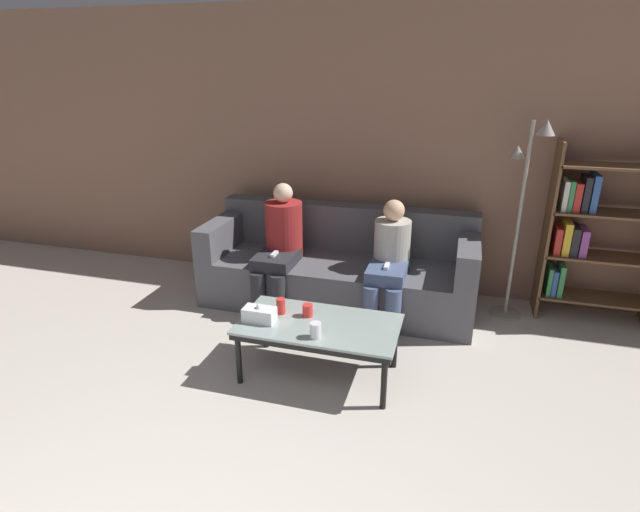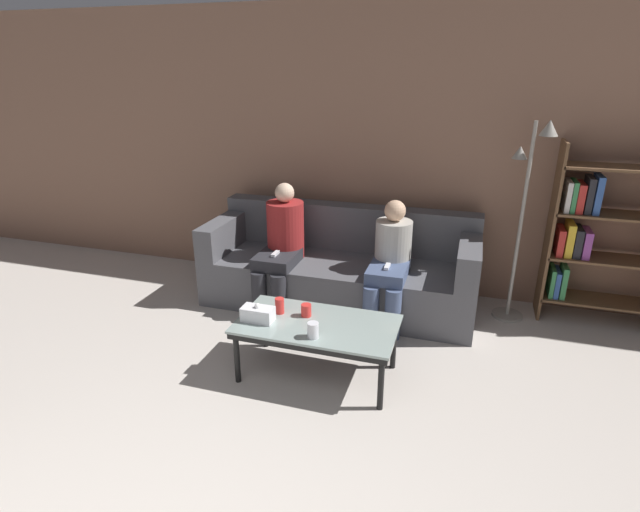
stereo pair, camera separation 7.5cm
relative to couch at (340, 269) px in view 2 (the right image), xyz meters
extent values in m
cube|color=#8C6651|center=(0.00, 0.51, 0.99)|extent=(12.00, 0.06, 2.60)
cube|color=#515156|center=(0.00, -0.06, -0.10)|extent=(2.41, 0.88, 0.43)
cube|color=#515156|center=(0.00, 0.28, 0.32)|extent=(2.41, 0.20, 0.42)
cube|color=#515156|center=(-1.11, -0.06, 0.26)|extent=(0.18, 0.88, 0.30)
cube|color=#515156|center=(1.11, -0.06, 0.26)|extent=(0.18, 0.88, 0.30)
cube|color=#8C9E99|center=(0.16, -1.20, 0.09)|extent=(1.10, 0.59, 0.02)
cube|color=black|center=(0.16, -1.20, 0.06)|extent=(1.08, 0.58, 0.04)
cylinder|color=black|center=(-0.34, -1.45, -0.14)|extent=(0.04, 0.04, 0.36)
cylinder|color=black|center=(0.66, -1.45, -0.14)|extent=(0.04, 0.04, 0.36)
cylinder|color=black|center=(-0.34, -0.96, -0.14)|extent=(0.04, 0.04, 0.36)
cylinder|color=black|center=(0.66, -0.96, -0.14)|extent=(0.04, 0.04, 0.36)
cylinder|color=red|center=(-0.14, -1.14, 0.16)|extent=(0.06, 0.06, 0.11)
cylinder|color=silver|center=(0.19, -1.40, 0.15)|extent=(0.07, 0.07, 0.11)
cylinder|color=red|center=(0.05, -1.13, 0.15)|extent=(0.07, 0.07, 0.09)
cube|color=white|center=(-0.24, -1.29, 0.15)|extent=(0.22, 0.12, 0.10)
sphere|color=white|center=(-0.24, -1.29, 0.21)|extent=(0.04, 0.04, 0.04)
cube|color=brown|center=(1.74, 0.28, 0.44)|extent=(0.02, 0.32, 1.51)
cube|color=brown|center=(2.18, 0.28, -0.12)|extent=(0.88, 0.32, 0.02)
cube|color=#38844C|center=(1.81, 0.28, 0.01)|extent=(0.03, 0.24, 0.25)
cube|color=#33569E|center=(1.85, 0.28, 0.00)|extent=(0.04, 0.24, 0.23)
cube|color=#38844C|center=(1.90, 0.28, 0.02)|extent=(0.04, 0.24, 0.28)
cube|color=brown|center=(2.18, 0.28, 0.25)|extent=(0.88, 0.32, 0.02)
cube|color=red|center=(1.82, 0.28, 0.38)|extent=(0.05, 0.24, 0.23)
cube|color=gold|center=(1.89, 0.28, 0.40)|extent=(0.06, 0.24, 0.28)
cube|color=#232328|center=(1.95, 0.28, 0.38)|extent=(0.06, 0.24, 0.24)
cube|color=#8E4293|center=(2.02, 0.28, 0.38)|extent=(0.06, 0.24, 0.23)
cube|color=brown|center=(2.18, 0.28, 0.63)|extent=(0.88, 0.32, 0.02)
cube|color=silver|center=(1.82, 0.28, 0.76)|extent=(0.04, 0.24, 0.25)
cube|color=#38844C|center=(1.86, 0.28, 0.77)|extent=(0.04, 0.24, 0.25)
cube|color=red|center=(1.91, 0.28, 0.76)|extent=(0.05, 0.24, 0.23)
cube|color=#232328|center=(1.97, 0.28, 0.78)|extent=(0.05, 0.24, 0.29)
cube|color=#33569E|center=(2.03, 0.28, 0.79)|extent=(0.05, 0.24, 0.30)
cube|color=brown|center=(2.18, 0.28, 1.01)|extent=(0.88, 0.32, 0.02)
cylinder|color=gray|center=(1.49, 0.13, -0.30)|extent=(0.26, 0.26, 0.02)
cylinder|color=gray|center=(1.49, 0.13, 0.52)|extent=(0.03, 0.03, 1.67)
cone|color=gray|center=(1.59, 0.13, 1.31)|extent=(0.14, 0.14, 0.12)
cone|color=gray|center=(1.41, 0.17, 1.11)|extent=(0.12, 0.12, 0.10)
cylinder|color=#28282D|center=(-0.58, -0.54, -0.10)|extent=(0.13, 0.13, 0.43)
cylinder|color=#28282D|center=(-0.40, -0.54, -0.10)|extent=(0.13, 0.13, 0.43)
cube|color=#28282D|center=(-0.49, -0.32, 0.17)|extent=(0.33, 0.43, 0.10)
cylinder|color=maroon|center=(-0.49, -0.11, 0.37)|extent=(0.33, 0.33, 0.51)
sphere|color=beige|center=(-0.49, -0.11, 0.71)|extent=(0.17, 0.17, 0.17)
cube|color=white|center=(-0.49, -0.36, 0.23)|extent=(0.04, 0.12, 0.02)
cylinder|color=#47567A|center=(0.40, -0.54, -0.10)|extent=(0.13, 0.13, 0.43)
cylinder|color=#47567A|center=(0.58, -0.54, -0.10)|extent=(0.13, 0.13, 0.43)
cube|color=#47567A|center=(0.49, -0.32, 0.17)|extent=(0.31, 0.43, 0.10)
cylinder|color=#B7B2A8|center=(0.49, -0.11, 0.33)|extent=(0.31, 0.31, 0.42)
sphere|color=#DBAD89|center=(0.49, -0.11, 0.63)|extent=(0.18, 0.18, 0.18)
cube|color=white|center=(0.49, -0.37, 0.23)|extent=(0.04, 0.12, 0.02)
camera|label=1|loc=(1.00, -4.11, 1.76)|focal=28.00mm
camera|label=2|loc=(1.07, -4.09, 1.76)|focal=28.00mm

